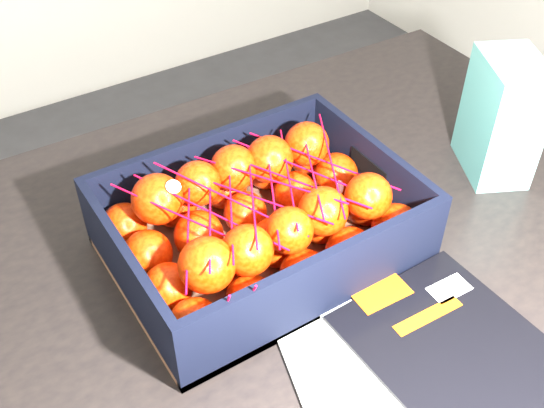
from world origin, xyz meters
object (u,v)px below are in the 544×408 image
table (289,277)px  produce_crate (260,232)px  magazine_stack (438,375)px  retail_carton (502,117)px

table → produce_crate: size_ratio=3.03×
table → magazine_stack: bearing=-88.8°
magazine_stack → produce_crate: size_ratio=0.87×
produce_crate → retail_carton: size_ratio=2.06×
retail_carton → magazine_stack: bearing=-117.7°
table → produce_crate: 0.15m
produce_crate → retail_carton: retail_carton is taller
magazine_stack → retail_carton: 0.45m
produce_crate → retail_carton: bearing=-5.2°
retail_carton → table: bearing=-160.8°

